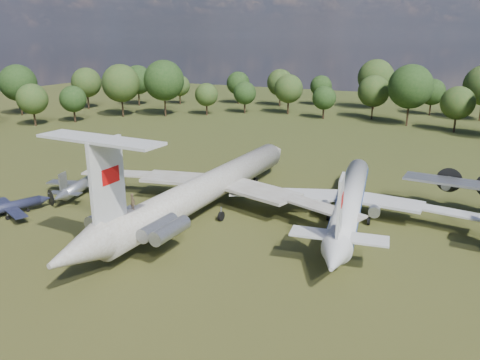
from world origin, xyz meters
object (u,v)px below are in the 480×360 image
at_px(small_prop_northwest, 84,186).
at_px(person_on_il62, 133,201).
at_px(small_prop_west, 6,210).
at_px(tu104_jet, 350,204).
at_px(il62_airliner, 208,193).

height_order(small_prop_northwest, person_on_il62, person_on_il62).
bearing_deg(person_on_il62, small_prop_west, 6.82).
bearing_deg(tu104_jet, small_prop_west, -163.94).
distance_m(il62_airliner, person_on_il62, 15.39).
bearing_deg(il62_airliner, small_prop_west, -148.18).
distance_m(il62_airliner, small_prop_northwest, 20.50).
bearing_deg(person_on_il62, tu104_jet, -120.51).
height_order(il62_airliner, person_on_il62, person_on_il62).
height_order(tu104_jet, small_prop_west, tu104_jet).
xyz_separation_m(small_prop_west, small_prop_northwest, (2.57, 11.39, 0.23)).
distance_m(il62_airliner, tu104_jet, 18.49).
height_order(il62_airliner, small_prop_west, il62_airliner).
bearing_deg(il62_airliner, small_prop_northwest, -173.17).
bearing_deg(small_prop_west, tu104_jet, 46.83).
bearing_deg(il62_airliner, tu104_jet, 18.49).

